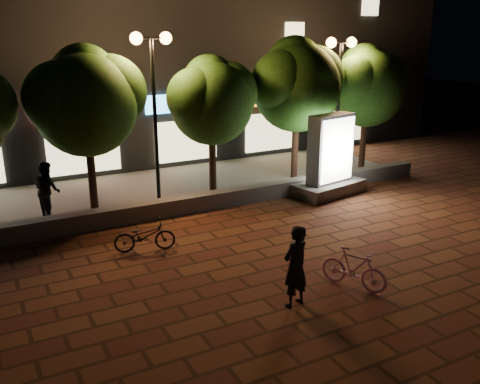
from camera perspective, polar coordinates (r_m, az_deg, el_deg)
ground at (r=12.97m, az=5.21°, el=-6.79°), size 80.00×80.00×0.00m
retaining_wall at (r=16.13m, az=-2.51°, el=-0.80°), size 16.00×0.45×0.50m
sidewalk at (r=18.38m, az=-5.86°, el=0.76°), size 16.00×5.00×0.08m
building_block at (r=23.75m, az=-12.49°, el=16.39°), size 28.00×8.12×11.30m
tree_left at (r=15.73m, az=-16.64°, el=9.97°), size 3.60×3.00×4.89m
tree_mid at (r=17.00m, az=-3.10°, el=10.41°), size 3.24×2.70×4.50m
tree_right at (r=18.59m, az=6.36°, el=12.03°), size 3.72×3.10×5.07m
tree_far_right at (r=20.57m, az=13.90°, el=11.61°), size 3.48×2.90×4.76m
street_lamp_left at (r=15.92m, az=-9.61°, el=12.64°), size 1.26×0.36×5.18m
street_lamp_right at (r=19.32m, az=10.99°, el=13.01°), size 1.26×0.36×4.98m
ad_kiosk at (r=17.43m, az=9.90°, el=3.24°), size 2.69×1.71×2.70m
scooter_pink at (r=11.40m, az=12.47°, el=-8.26°), size 1.05×1.52×0.89m
rider at (r=10.34m, az=6.14°, el=-8.18°), size 0.71×0.55×1.72m
scooter_parked at (r=13.13m, az=-10.51°, el=-4.81°), size 1.61×0.91×0.80m
pedestrian at (r=15.80m, az=-20.55°, el=0.23°), size 0.86×0.97×1.69m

